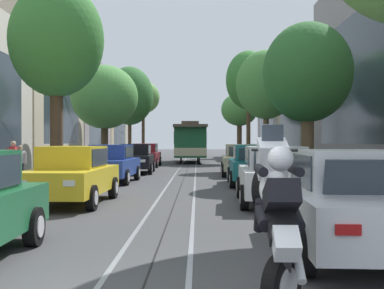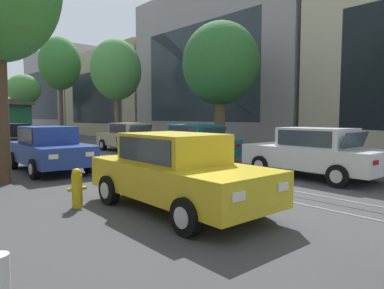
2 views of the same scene
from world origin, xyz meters
name	(u,v)px [view 1 (image 1 of 2)]	position (x,y,z in m)	size (l,w,h in m)	color
ground_plane	(187,171)	(0.00, 23.61, 0.00)	(160.00, 160.00, 0.00)	#424244
trolley_track_rails	(188,167)	(0.00, 27.51, 0.00)	(1.14, 67.03, 0.01)	gray
building_facade_left	(28,102)	(-10.93, 28.54, 4.40)	(5.85, 58.73, 10.51)	tan
building_facade_right	(351,94)	(10.74, 27.59, 4.84)	(5.85, 58.73, 10.62)	#BCAD93
parked_car_yellow_second_left	(72,175)	(-2.82, 8.77, 0.80)	(2.07, 4.39, 1.58)	gold
parked_car_blue_mid_left	(111,163)	(-2.97, 15.69, 0.80)	(2.11, 4.41, 1.58)	#233D93
parked_car_black_fourth_left	(135,158)	(-2.74, 21.83, 0.80)	(2.10, 4.41, 1.58)	black
parked_car_maroon_fifth_left	(145,155)	(-2.91, 28.34, 0.80)	(2.02, 4.37, 1.58)	maroon
parked_car_white_near_right	(349,202)	(2.93, 2.80, 0.80)	(2.15, 4.42, 1.58)	silver
parked_car_white_second_right	(274,175)	(2.74, 8.77, 0.80)	(2.14, 4.42, 1.58)	silver
parked_car_teal_mid_right	(254,165)	(2.84, 14.50, 0.80)	(2.09, 4.40, 1.58)	#196B70
parked_car_beige_fourth_right	(241,160)	(2.82, 19.82, 0.80)	(2.10, 4.41, 1.58)	#C1B28E
street_tree_kerb_left_second	(56,42)	(-4.83, 14.21, 5.59)	(3.67, 3.17, 7.88)	#4C3826
street_tree_kerb_left_mid	(105,97)	(-4.60, 22.76, 4.20)	(3.76, 3.71, 6.01)	#4C3826
street_tree_kerb_left_fourth	(130,96)	(-4.74, 33.93, 5.33)	(3.73, 4.10, 7.66)	brown
street_tree_kerb_left_far	(143,98)	(-4.75, 43.69, 6.06)	(3.26, 2.87, 7.72)	#4C3826
street_tree_kerb_right_second	(307,73)	(5.05, 14.99, 4.45)	(3.55, 3.86, 6.49)	brown
street_tree_kerb_right_mid	(266,85)	(4.72, 24.38, 5.07)	(3.59, 2.88, 7.16)	brown
street_tree_kerb_right_fourth	(248,80)	(4.70, 34.23, 6.58)	(3.60, 3.60, 8.96)	brown
street_tree_kerb_right_far	(239,110)	(4.98, 45.85, 4.97)	(3.77, 3.09, 6.75)	#4C3826
cable_car_trolley	(190,142)	(0.00, 35.11, 1.66)	(2.82, 9.17, 3.28)	#1E5B38
motorcycle_with_rider	(277,209)	(1.47, 0.55, 1.00)	(0.48, 1.81, 1.90)	black
pedestrian_on_left_pavement	(13,159)	(-6.86, 15.09, 0.99)	(0.55, 0.38, 1.74)	black
pedestrian_crossing_far	(20,161)	(-7.02, 16.29, 0.87)	(0.55, 0.33, 1.55)	#282D38
fire_hydrant	(37,183)	(-4.30, 10.30, 0.42)	(0.40, 0.22, 0.84)	gold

